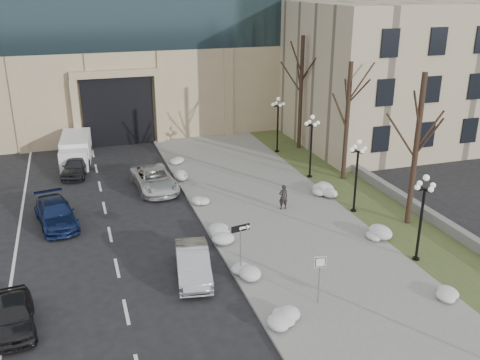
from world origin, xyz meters
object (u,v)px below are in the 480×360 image
object	(u,v)px
lamppost_a	(423,206)
lamppost_d	(278,117)
keep_sign	(320,270)
car_a	(14,315)
car_d	(154,179)
pedestrian	(283,197)
lamppost_b	(357,166)
one_way_sign	(244,233)
car_c	(56,214)
car_b	(193,263)
car_e	(76,166)
box_truck	(76,150)
lamppost_c	(311,138)

from	to	relation	value
lamppost_a	lamppost_d	xyz separation A→B (m)	(0.00, 19.50, 0.00)
keep_sign	lamppost_d	xyz separation A→B (m)	(6.56, 21.57, 1.29)
car_a	car_d	xyz separation A→B (m)	(8.10, 14.00, 0.09)
pedestrian	lamppost_d	size ratio (longest dim) A/B	0.34
car_d	lamppost_b	bearing A→B (deg)	-38.99
lamppost_a	lamppost_b	bearing A→B (deg)	90.00
car_d	lamppost_b	distance (m)	13.80
one_way_sign	lamppost_b	world-z (taller)	lamppost_b
pedestrian	keep_sign	world-z (taller)	keep_sign
car_a	lamppost_b	size ratio (longest dim) A/B	0.82
car_c	car_d	bearing A→B (deg)	21.08
car_b	lamppost_b	xyz separation A→B (m)	(11.31, 4.51, 2.33)
car_e	lamppost_a	world-z (taller)	lamppost_a
car_b	pedestrian	world-z (taller)	pedestrian
box_truck	keep_sign	size ratio (longest dim) A/B	2.64
car_c	lamppost_c	distance (m)	18.03
pedestrian	box_truck	size ratio (longest dim) A/B	0.25
keep_sign	lamppost_d	bearing A→B (deg)	84.57
keep_sign	lamppost_b	size ratio (longest dim) A/B	0.51
lamppost_b	lamppost_c	bearing A→B (deg)	90.00
car_d	lamppost_c	size ratio (longest dim) A/B	1.15
car_b	car_c	xyz separation A→B (m)	(-6.36, 8.33, -0.03)
lamppost_c	pedestrian	bearing A→B (deg)	-130.03
pedestrian	keep_sign	bearing A→B (deg)	77.04
car_a	keep_sign	size ratio (longest dim) A/B	1.61
car_b	keep_sign	xyz separation A→B (m)	(4.75, -4.07, 1.04)
car_c	keep_sign	distance (m)	16.68
box_truck	lamppost_c	size ratio (longest dim) A/B	1.34
car_b	car_e	size ratio (longest dim) A/B	1.08
car_a	car_e	size ratio (longest dim) A/B	0.94
car_e	lamppost_a	xyz separation A→B (m)	(16.29, -18.93, 2.36)
car_c	car_e	xyz separation A→B (m)	(1.38, 8.61, -0.00)
pedestrian	lamppost_a	xyz separation A→B (m)	(4.10, -8.12, 2.15)
keep_sign	car_d	bearing A→B (deg)	117.35
one_way_sign	lamppost_c	world-z (taller)	lamppost_c
car_b	lamppost_c	bearing A→B (deg)	52.78
car_d	box_truck	world-z (taller)	box_truck
car_a	car_e	xyz separation A→B (m)	(3.01, 18.71, 0.05)
box_truck	lamppost_c	distance (m)	18.74
car_e	box_truck	distance (m)	3.37
box_truck	keep_sign	bearing A→B (deg)	-63.53
lamppost_b	car_b	bearing A→B (deg)	-158.28
keep_sign	lamppost_d	distance (m)	22.59
box_truck	keep_sign	xyz separation A→B (m)	(9.58, -24.36, 0.82)
car_e	car_b	bearing A→B (deg)	-62.02
car_e	box_truck	size ratio (longest dim) A/B	0.65
lamppost_c	lamppost_d	bearing A→B (deg)	90.00
one_way_sign	lamppost_a	bearing A→B (deg)	-19.31
box_truck	keep_sign	world-z (taller)	keep_sign
car_c	lamppost_c	world-z (taller)	lamppost_c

